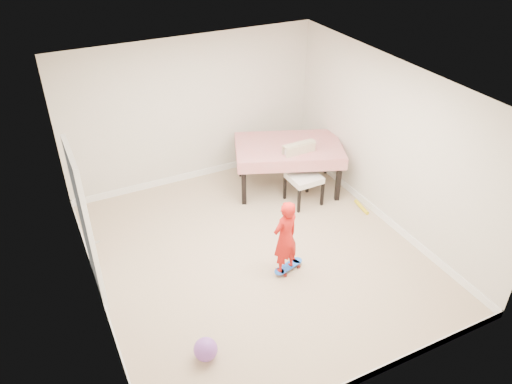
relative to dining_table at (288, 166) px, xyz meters
name	(u,v)px	position (x,y,z in m)	size (l,w,h in m)	color
ground	(256,254)	(-1.33, -1.43, -0.42)	(5.00, 5.00, 0.00)	tan
ceiling	(256,88)	(-1.33, -1.43, 2.16)	(4.50, 5.00, 0.04)	white
wall_back	(192,112)	(-1.33, 1.05, 0.88)	(4.50, 0.04, 2.60)	beige
wall_front	(369,299)	(-1.33, -3.91, 0.88)	(4.50, 0.04, 2.60)	beige
wall_left	(86,223)	(-3.56, -1.43, 0.88)	(0.04, 5.00, 2.60)	beige
wall_right	(389,145)	(0.90, -1.43, 0.88)	(0.04, 5.00, 2.60)	beige
door	(86,227)	(-3.55, -1.13, 0.60)	(0.10, 0.94, 2.11)	white
baseboard_back	(197,174)	(-1.33, 1.06, -0.36)	(4.50, 0.02, 0.12)	white
baseboard_front	(356,381)	(-1.33, -3.92, -0.36)	(4.50, 0.02, 0.12)	white
baseboard_left	(102,299)	(-3.57, -1.43, -0.36)	(0.02, 5.00, 0.12)	white
baseboard_right	(378,212)	(0.91, -1.43, -0.36)	(0.02, 5.00, 0.12)	white
dining_table	(288,166)	(0.00, 0.00, 0.00)	(1.80, 1.13, 0.85)	#A81508
dining_chair	(304,176)	(0.01, -0.53, 0.09)	(0.56, 0.64, 1.03)	beige
skateboard	(288,268)	(-1.07, -1.94, -0.39)	(0.50, 0.18, 0.07)	blue
child	(285,240)	(-1.14, -1.95, 0.15)	(0.42, 0.27, 1.14)	red
balloon	(206,349)	(-2.67, -2.85, -0.28)	(0.28, 0.28, 0.28)	purple
foam_toy	(361,207)	(0.79, -1.15, -0.39)	(0.06, 0.06, 0.40)	yellow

